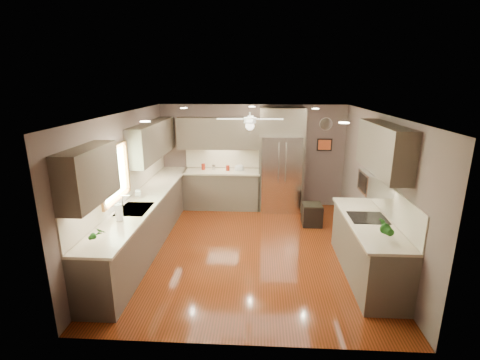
# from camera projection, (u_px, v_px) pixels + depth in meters

# --- Properties ---
(floor) EXTENTS (5.00, 5.00, 0.00)m
(floor) POSITION_uv_depth(u_px,v_px,m) (248.00, 248.00, 6.54)
(floor) COLOR #451E09
(floor) RESTS_ON ground
(ceiling) EXTENTS (5.00, 5.00, 0.00)m
(ceiling) POSITION_uv_depth(u_px,v_px,m) (249.00, 114.00, 5.85)
(ceiling) COLOR white
(ceiling) RESTS_ON ground
(wall_back) EXTENTS (4.50, 0.00, 4.50)m
(wall_back) POSITION_uv_depth(u_px,v_px,m) (252.00, 156.00, 8.59)
(wall_back) COLOR brown
(wall_back) RESTS_ON ground
(wall_front) EXTENTS (4.50, 0.00, 4.50)m
(wall_front) POSITION_uv_depth(u_px,v_px,m) (242.00, 250.00, 3.79)
(wall_front) COLOR brown
(wall_front) RESTS_ON ground
(wall_left) EXTENTS (0.00, 5.00, 5.00)m
(wall_left) POSITION_uv_depth(u_px,v_px,m) (125.00, 183.00, 6.32)
(wall_left) COLOR brown
(wall_left) RESTS_ON ground
(wall_right) EXTENTS (0.00, 5.00, 5.00)m
(wall_right) POSITION_uv_depth(u_px,v_px,m) (377.00, 187.00, 6.07)
(wall_right) COLOR brown
(wall_right) RESTS_ON ground
(canister_a) EXTENTS (0.12, 0.12, 0.15)m
(canister_a) POSITION_uv_depth(u_px,v_px,m) (203.00, 167.00, 8.48)
(canister_a) COLOR maroon
(canister_a) RESTS_ON back_run
(canister_b) EXTENTS (0.09, 0.09, 0.14)m
(canister_b) POSITION_uv_depth(u_px,v_px,m) (214.00, 167.00, 8.47)
(canister_b) COLOR silver
(canister_b) RESTS_ON back_run
(canister_d) EXTENTS (0.09, 0.09, 0.13)m
(canister_d) POSITION_uv_depth(u_px,v_px,m) (228.00, 168.00, 8.41)
(canister_d) COLOR maroon
(canister_d) RESTS_ON back_run
(soap_bottle) EXTENTS (0.11, 0.11, 0.20)m
(soap_bottle) POSITION_uv_depth(u_px,v_px,m) (138.00, 193.00, 6.44)
(soap_bottle) COLOR white
(soap_bottle) RESTS_ON left_run
(potted_plant_left) EXTENTS (0.17, 0.13, 0.28)m
(potted_plant_left) POSITION_uv_depth(u_px,v_px,m) (97.00, 234.00, 4.60)
(potted_plant_left) COLOR #1D5317
(potted_plant_left) RESTS_ON left_run
(potted_plant_right) EXTENTS (0.21, 0.19, 0.34)m
(potted_plant_right) POSITION_uv_depth(u_px,v_px,m) (385.00, 227.00, 4.72)
(potted_plant_right) COLOR #1D5317
(potted_plant_right) RESTS_ON right_run
(bowl) EXTENTS (0.29, 0.29, 0.06)m
(bowl) POSITION_uv_depth(u_px,v_px,m) (239.00, 169.00, 8.42)
(bowl) COLOR #B7AB89
(bowl) RESTS_ON back_run
(left_run) EXTENTS (0.65, 4.70, 1.45)m
(left_run) POSITION_uv_depth(u_px,v_px,m) (147.00, 219.00, 6.65)
(left_run) COLOR #4D4438
(left_run) RESTS_ON ground
(back_run) EXTENTS (1.85, 0.65, 1.45)m
(back_run) POSITION_uv_depth(u_px,v_px,m) (222.00, 188.00, 8.56)
(back_run) COLOR #4D4438
(back_run) RESTS_ON ground
(uppers) EXTENTS (4.50, 4.70, 0.95)m
(uppers) POSITION_uv_depth(u_px,v_px,m) (212.00, 143.00, 6.74)
(uppers) COLOR #4D4438
(uppers) RESTS_ON wall_left
(window) EXTENTS (0.05, 1.12, 0.92)m
(window) POSITION_uv_depth(u_px,v_px,m) (114.00, 174.00, 5.75)
(window) COLOR #BFF2B2
(window) RESTS_ON wall_left
(sink) EXTENTS (0.50, 0.70, 0.32)m
(sink) POSITION_uv_depth(u_px,v_px,m) (135.00, 211.00, 5.91)
(sink) COLOR silver
(sink) RESTS_ON left_run
(refrigerator) EXTENTS (1.06, 0.75, 2.45)m
(refrigerator) POSITION_uv_depth(u_px,v_px,m) (281.00, 162.00, 8.24)
(refrigerator) COLOR silver
(refrigerator) RESTS_ON ground
(right_run) EXTENTS (0.70, 2.20, 1.45)m
(right_run) POSITION_uv_depth(u_px,v_px,m) (368.00, 247.00, 5.53)
(right_run) COLOR #4D4438
(right_run) RESTS_ON ground
(microwave) EXTENTS (0.43, 0.55, 0.34)m
(microwave) POSITION_uv_depth(u_px,v_px,m) (376.00, 183.00, 5.49)
(microwave) COLOR silver
(microwave) RESTS_ON wall_right
(ceiling_fan) EXTENTS (1.18, 1.18, 0.32)m
(ceiling_fan) POSITION_uv_depth(u_px,v_px,m) (250.00, 122.00, 6.19)
(ceiling_fan) COLOR white
(ceiling_fan) RESTS_ON ceiling
(recessed_lights) EXTENTS (2.84, 3.14, 0.01)m
(recessed_lights) POSITION_uv_depth(u_px,v_px,m) (248.00, 112.00, 6.24)
(recessed_lights) COLOR white
(recessed_lights) RESTS_ON ceiling
(wall_clock) EXTENTS (0.30, 0.03, 0.30)m
(wall_clock) POSITION_uv_depth(u_px,v_px,m) (326.00, 124.00, 8.26)
(wall_clock) COLOR white
(wall_clock) RESTS_ON wall_back
(framed_print) EXTENTS (0.36, 0.03, 0.30)m
(framed_print) POSITION_uv_depth(u_px,v_px,m) (324.00, 145.00, 8.40)
(framed_print) COLOR black
(framed_print) RESTS_ON wall_back
(stool) EXTENTS (0.42, 0.42, 0.48)m
(stool) POSITION_uv_depth(u_px,v_px,m) (312.00, 215.00, 7.54)
(stool) COLOR black
(stool) RESTS_ON ground
(paper_towel) EXTENTS (0.11, 0.11, 0.28)m
(paper_towel) POSITION_uv_depth(u_px,v_px,m) (119.00, 212.00, 5.35)
(paper_towel) COLOR white
(paper_towel) RESTS_ON left_run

